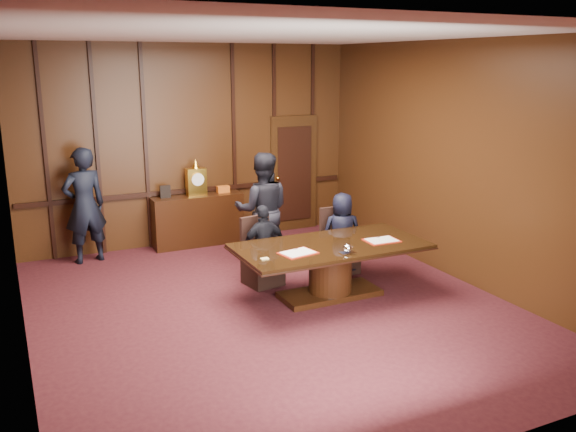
# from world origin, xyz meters

# --- Properties ---
(room) EXTENTS (7.00, 7.04, 3.50)m
(room) POSITION_xyz_m (0.07, 0.14, 1.72)
(room) COLOR #330E14
(room) RESTS_ON ground
(sideboard) EXTENTS (1.60, 0.45, 1.54)m
(sideboard) POSITION_xyz_m (0.00, 3.26, 0.49)
(sideboard) COLOR black
(sideboard) RESTS_ON ground
(conference_table) EXTENTS (2.62, 1.32, 0.76)m
(conference_table) POSITION_xyz_m (0.90, 0.05, 0.51)
(conference_table) COLOR black
(conference_table) RESTS_ON ground
(folder_left) EXTENTS (0.51, 0.41, 0.02)m
(folder_left) POSITION_xyz_m (0.31, -0.13, 0.77)
(folder_left) COLOR #B22310
(folder_left) RESTS_ON conference_table
(folder_right) EXTENTS (0.47, 0.35, 0.02)m
(folder_right) POSITION_xyz_m (1.62, -0.12, 0.77)
(folder_right) COLOR #B22310
(folder_right) RESTS_ON conference_table
(inkstand) EXTENTS (0.20, 0.14, 0.12)m
(inkstand) POSITION_xyz_m (0.90, -0.40, 0.81)
(inkstand) COLOR white
(inkstand) RESTS_ON conference_table
(notepad) EXTENTS (0.10, 0.07, 0.01)m
(notepad) POSITION_xyz_m (-0.18, -0.16, 0.77)
(notepad) COLOR #FFD67C
(notepad) RESTS_ON conference_table
(chair_left) EXTENTS (0.56, 0.56, 0.99)m
(chair_left) POSITION_xyz_m (0.25, 0.93, 0.29)
(chair_left) COLOR black
(chair_left) RESTS_ON ground
(chair_right) EXTENTS (0.48, 0.48, 0.99)m
(chair_right) POSITION_xyz_m (1.55, 0.93, 0.29)
(chair_right) COLOR black
(chair_right) RESTS_ON ground
(signatory_left) EXTENTS (0.72, 0.32, 1.20)m
(signatory_left) POSITION_xyz_m (0.25, 0.85, 0.60)
(signatory_left) COLOR black
(signatory_left) RESTS_ON ground
(signatory_right) EXTENTS (0.71, 0.58, 1.26)m
(signatory_right) POSITION_xyz_m (1.55, 0.85, 0.63)
(signatory_right) COLOR black
(signatory_right) RESTS_ON ground
(witness_left) EXTENTS (0.77, 0.59, 1.88)m
(witness_left) POSITION_xyz_m (-1.91, 3.10, 0.94)
(witness_left) COLOR black
(witness_left) RESTS_ON ground
(witness_right) EXTENTS (1.08, 0.98, 1.83)m
(witness_right) POSITION_xyz_m (0.59, 1.69, 0.91)
(witness_right) COLOR black
(witness_right) RESTS_ON ground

